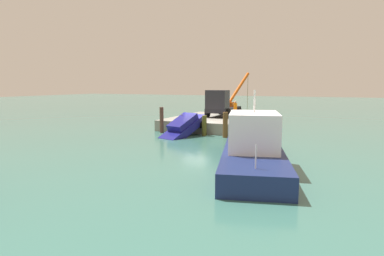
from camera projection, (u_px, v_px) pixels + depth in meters
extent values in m
plane|color=#386B60|center=(197.00, 134.00, 29.44)|extent=(200.00, 200.00, 0.00)
cube|color=gray|center=(217.00, 122.00, 34.34)|extent=(11.23, 8.86, 1.04)
cube|color=black|center=(224.00, 109.00, 35.33)|extent=(5.73, 2.33, 0.45)
cube|color=#26262C|center=(217.00, 99.00, 33.33)|extent=(1.63, 2.18, 1.93)
cylinder|color=black|center=(228.00, 113.00, 33.10)|extent=(1.00, 0.31, 1.00)
cylinder|color=black|center=(208.00, 112.00, 34.04)|extent=(1.00, 0.31, 1.00)
cylinder|color=black|center=(239.00, 110.00, 36.67)|extent=(1.00, 0.31, 1.00)
cylinder|color=black|center=(220.00, 110.00, 37.62)|extent=(1.00, 0.31, 1.00)
cylinder|color=#BF4C0C|center=(239.00, 88.00, 38.36)|extent=(4.77, 1.40, 3.76)
cube|color=#BF4C0C|center=(229.00, 104.00, 36.80)|extent=(1.00, 1.00, 0.50)
cylinder|color=#4C4C19|center=(248.00, 92.00, 40.25)|extent=(0.04, 0.04, 4.56)
cylinder|color=#2F2F2F|center=(235.00, 116.00, 31.65)|extent=(0.28, 0.28, 0.82)
cylinder|color=orange|center=(235.00, 107.00, 31.54)|extent=(0.34, 0.34, 0.82)
sphere|color=tan|center=(235.00, 102.00, 31.47)|extent=(0.24, 0.24, 0.24)
cube|color=navy|center=(183.00, 129.00, 28.00)|extent=(4.76, 2.92, 2.42)
cube|color=navy|center=(183.00, 122.00, 27.89)|extent=(2.87, 2.20, 1.49)
cylinder|color=black|center=(180.00, 143.00, 26.55)|extent=(0.87, 0.44, 0.84)
cylinder|color=black|center=(165.00, 141.00, 27.69)|extent=(0.87, 0.44, 0.84)
cylinder|color=black|center=(202.00, 125.00, 28.60)|extent=(0.87, 0.44, 0.84)
cylinder|color=black|center=(187.00, 123.00, 29.74)|extent=(0.87, 0.44, 0.84)
cube|color=navy|center=(253.00, 165.00, 17.90)|extent=(11.82, 5.98, 1.94)
cone|color=navy|center=(251.00, 146.00, 23.47)|extent=(4.67, 4.08, 3.16)
cube|color=white|center=(254.00, 131.00, 17.08)|extent=(4.05, 3.35, 2.00)
cylinder|color=white|center=(255.00, 101.00, 16.87)|extent=(0.10, 0.10, 1.20)
cylinder|color=silver|center=(252.00, 129.00, 21.60)|extent=(0.06, 0.06, 1.00)
cylinder|color=silver|center=(256.00, 157.00, 13.25)|extent=(0.06, 0.06, 1.00)
cylinder|color=brown|center=(162.00, 120.00, 29.94)|extent=(0.37, 0.37, 2.40)
cylinder|color=brown|center=(183.00, 125.00, 28.87)|extent=(0.38, 0.38, 1.81)
cylinder|color=brown|center=(204.00, 126.00, 28.20)|extent=(0.41, 0.41, 1.79)
cylinder|color=brown|center=(225.00, 125.00, 27.22)|extent=(0.43, 0.43, 2.17)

